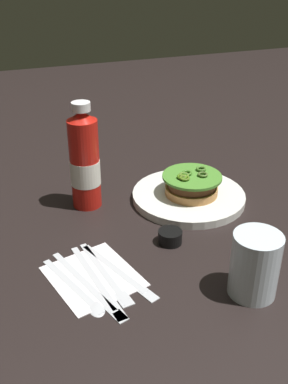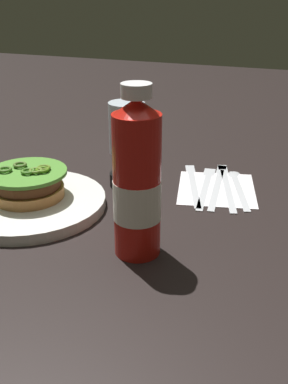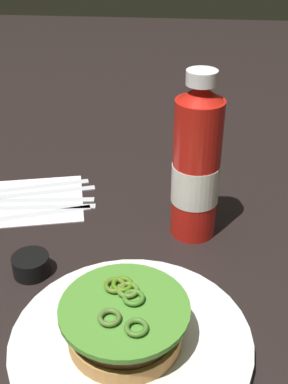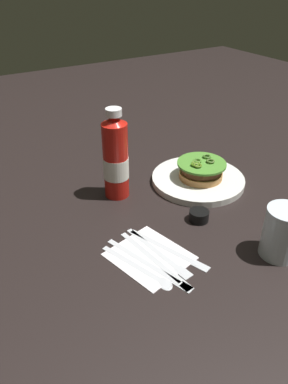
{
  "view_description": "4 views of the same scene",
  "coord_description": "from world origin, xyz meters",
  "px_view_note": "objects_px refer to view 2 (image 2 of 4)",
  "views": [
    {
      "loc": [
        0.73,
        -0.29,
        0.5
      ],
      "look_at": [
        0.02,
        -0.02,
        0.09
      ],
      "focal_mm": 41.73,
      "sensor_mm": 36.0,
      "label": 1
    },
    {
      "loc": [
        -0.63,
        -0.3,
        0.34
      ],
      "look_at": [
        -0.03,
        -0.07,
        0.05
      ],
      "focal_mm": 42.59,
      "sensor_mm": 36.0,
      "label": 2
    },
    {
      "loc": [
        -0.11,
        0.48,
        0.41
      ],
      "look_at": [
        -0.05,
        -0.07,
        0.08
      ],
      "focal_mm": 45.81,
      "sensor_mm": 36.0,
      "label": 3
    },
    {
      "loc": [
        0.61,
        -0.46,
        0.52
      ],
      "look_at": [
        -0.02,
        -0.07,
        0.05
      ],
      "focal_mm": 34.39,
      "sensor_mm": 36.0,
      "label": 4
    }
  ],
  "objects_px": {
    "spoon_utensil": "(237,182)",
    "fork_utensil": "(206,182)",
    "steak_knife": "(218,181)",
    "table_knife": "(193,180)",
    "dinner_plate": "(29,203)",
    "napkin": "(216,189)",
    "ketchup_bottle": "(137,183)",
    "burger_sandwich": "(28,183)",
    "condiment_cup": "(122,179)",
    "water_glass": "(127,128)",
    "butter_knife": "(227,182)"
  },
  "relations": [
    {
      "from": "condiment_cup",
      "to": "table_knife",
      "type": "height_order",
      "value": "condiment_cup"
    },
    {
      "from": "dinner_plate",
      "to": "ketchup_bottle",
      "type": "bearing_deg",
      "value": -105.75
    },
    {
      "from": "dinner_plate",
      "to": "butter_knife",
      "type": "distance_m",
      "value": 0.36
    },
    {
      "from": "dinner_plate",
      "to": "steak_knife",
      "type": "distance_m",
      "value": 0.35
    },
    {
      "from": "burger_sandwich",
      "to": "condiment_cup",
      "type": "distance_m",
      "value": 0.18
    },
    {
      "from": "ketchup_bottle",
      "to": "fork_utensil",
      "type": "distance_m",
      "value": 0.28
    },
    {
      "from": "fork_utensil",
      "to": "butter_knife",
      "type": "bearing_deg",
      "value": -64.13
    },
    {
      "from": "dinner_plate",
      "to": "water_glass",
      "type": "relative_size",
      "value": 2.29
    },
    {
      "from": "napkin",
      "to": "butter_knife",
      "type": "xyz_separation_m",
      "value": [
        0.03,
        -0.01,
        0.0
      ]
    },
    {
      "from": "condiment_cup",
      "to": "steak_knife",
      "type": "height_order",
      "value": "condiment_cup"
    },
    {
      "from": "burger_sandwich",
      "to": "table_knife",
      "type": "xyz_separation_m",
      "value": [
        0.2,
        -0.23,
        -0.04
      ]
    },
    {
      "from": "steak_knife",
      "to": "water_glass",
      "type": "bearing_deg",
      "value": 65.42
    },
    {
      "from": "ketchup_bottle",
      "to": "spoon_utensil",
      "type": "height_order",
      "value": "ketchup_bottle"
    },
    {
      "from": "ketchup_bottle",
      "to": "napkin",
      "type": "distance_m",
      "value": 0.27
    },
    {
      "from": "dinner_plate",
      "to": "ketchup_bottle",
      "type": "relative_size",
      "value": 1.08
    },
    {
      "from": "napkin",
      "to": "condiment_cup",
      "type": "bearing_deg",
      "value": 105.72
    },
    {
      "from": "dinner_plate",
      "to": "napkin",
      "type": "distance_m",
      "value": 0.33
    },
    {
      "from": "spoon_utensil",
      "to": "steak_knife",
      "type": "xyz_separation_m",
      "value": [
        -0.01,
        0.03,
        0.0
      ]
    },
    {
      "from": "dinner_plate",
      "to": "butter_knife",
      "type": "height_order",
      "value": "dinner_plate"
    },
    {
      "from": "burger_sandwich",
      "to": "water_glass",
      "type": "height_order",
      "value": "water_glass"
    },
    {
      "from": "napkin",
      "to": "butter_knife",
      "type": "bearing_deg",
      "value": -21.22
    },
    {
      "from": "napkin",
      "to": "dinner_plate",
      "type": "bearing_deg",
      "value": 124.16
    },
    {
      "from": "dinner_plate",
      "to": "fork_utensil",
      "type": "xyz_separation_m",
      "value": [
        0.2,
        -0.25,
        -0.0
      ]
    },
    {
      "from": "condiment_cup",
      "to": "butter_knife",
      "type": "distance_m",
      "value": 0.2
    },
    {
      "from": "spoon_utensil",
      "to": "fork_utensil",
      "type": "xyz_separation_m",
      "value": [
        -0.02,
        0.05,
        0.0
      ]
    },
    {
      "from": "spoon_utensil",
      "to": "steak_knife",
      "type": "distance_m",
      "value": 0.04
    },
    {
      "from": "condiment_cup",
      "to": "steak_knife",
      "type": "bearing_deg",
      "value": -65.77
    },
    {
      "from": "water_glass",
      "to": "table_knife",
      "type": "distance_m",
      "value": 0.23
    },
    {
      "from": "fork_utensil",
      "to": "water_glass",
      "type": "bearing_deg",
      "value": 60.81
    },
    {
      "from": "spoon_utensil",
      "to": "table_knife",
      "type": "distance_m",
      "value": 0.08
    },
    {
      "from": "napkin",
      "to": "fork_utensil",
      "type": "distance_m",
      "value": 0.03
    },
    {
      "from": "steak_knife",
      "to": "table_knife",
      "type": "distance_m",
      "value": 0.05
    },
    {
      "from": "steak_knife",
      "to": "ketchup_bottle",
      "type": "bearing_deg",
      "value": 169.22
    },
    {
      "from": "burger_sandwich",
      "to": "ketchup_bottle",
      "type": "bearing_deg",
      "value": -106.91
    },
    {
      "from": "water_glass",
      "to": "condiment_cup",
      "type": "xyz_separation_m",
      "value": [
        -0.18,
        -0.07,
        -0.04
      ]
    },
    {
      "from": "ketchup_bottle",
      "to": "water_glass",
      "type": "bearing_deg",
      "value": 25.07
    },
    {
      "from": "burger_sandwich",
      "to": "butter_knife",
      "type": "relative_size",
      "value": 0.62
    },
    {
      "from": "butter_knife",
      "to": "table_knife",
      "type": "xyz_separation_m",
      "value": [
        -0.02,
        0.06,
        -0.0
      ]
    },
    {
      "from": "table_knife",
      "to": "burger_sandwich",
      "type": "bearing_deg",
      "value": 130.4
    },
    {
      "from": "spoon_utensil",
      "to": "fork_utensil",
      "type": "height_order",
      "value": "same"
    },
    {
      "from": "burger_sandwich",
      "to": "spoon_utensil",
      "type": "height_order",
      "value": "burger_sandwich"
    },
    {
      "from": "steak_knife",
      "to": "table_knife",
      "type": "bearing_deg",
      "value": 105.06
    },
    {
      "from": "fork_utensil",
      "to": "table_knife",
      "type": "distance_m",
      "value": 0.03
    },
    {
      "from": "burger_sandwich",
      "to": "table_knife",
      "type": "bearing_deg",
      "value": -49.6
    },
    {
      "from": "dinner_plate",
      "to": "fork_utensil",
      "type": "height_order",
      "value": "dinner_plate"
    },
    {
      "from": "burger_sandwich",
      "to": "fork_utensil",
      "type": "relative_size",
      "value": 0.68
    },
    {
      "from": "burger_sandwich",
      "to": "ketchup_bottle",
      "type": "xyz_separation_m",
      "value": [
        -0.07,
        -0.22,
        0.06
      ]
    },
    {
      "from": "condiment_cup",
      "to": "water_glass",
      "type": "bearing_deg",
      "value": 20.55
    },
    {
      "from": "burger_sandwich",
      "to": "spoon_utensil",
      "type": "bearing_deg",
      "value": -54.84
    },
    {
      "from": "napkin",
      "to": "table_knife",
      "type": "relative_size",
      "value": 0.79
    }
  ]
}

